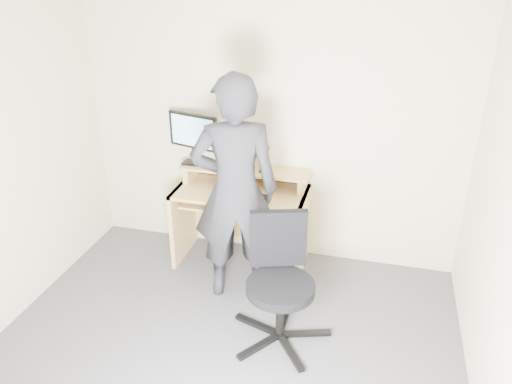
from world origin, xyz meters
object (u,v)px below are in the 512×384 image
at_px(desk, 243,207).
at_px(person, 235,191).
at_px(office_chair, 280,276).
at_px(monitor, 193,134).

bearing_deg(desk, person, -80.43).
xyz_separation_m(office_chair, person, (-0.47, 0.44, 0.44)).
distance_m(desk, monitor, 0.81).
relative_size(desk, person, 0.62).
xyz_separation_m(monitor, person, (0.58, -0.60, -0.23)).
height_order(desk, person, person).
relative_size(office_chair, person, 0.50).
height_order(monitor, office_chair, monitor).
bearing_deg(office_chair, person, 119.02).
distance_m(office_chair, person, 0.78).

